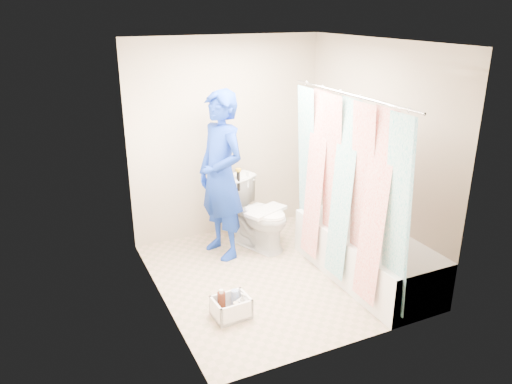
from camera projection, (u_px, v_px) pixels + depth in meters
name	position (u px, v px, depth m)	size (l,w,h in m)	color
floor	(274.00, 275.00, 5.33)	(2.60, 2.60, 0.00)	tan
ceiling	(278.00, 41.00, 4.49)	(2.40, 2.60, 0.02)	white
wall_back	(227.00, 138.00, 6.01)	(2.40, 0.02, 2.40)	tan
wall_front	(354.00, 215.00, 3.81)	(2.40, 0.02, 2.40)	tan
wall_left	(156.00, 186.00, 4.43)	(0.02, 2.60, 2.40)	tan
wall_right	(375.00, 154.00, 5.38)	(0.02, 2.60, 2.40)	tan
bathtub	(366.00, 254.00, 5.21)	(0.70, 1.75, 0.50)	silver
curtain_rod	(350.00, 95.00, 4.49)	(0.02, 0.02, 1.90)	silver
shower_curtain	(344.00, 191.00, 4.82)	(0.06, 1.75, 1.80)	white
toilet	(257.00, 214.00, 5.84)	(0.46, 0.81, 0.83)	white
tank_lid	(266.00, 211.00, 5.74)	(0.51, 0.22, 0.04)	white
tank_internals	(241.00, 178.00, 5.81)	(0.19, 0.11, 0.27)	black
plumber	(221.00, 176.00, 5.48)	(0.69, 0.45, 1.89)	#1031A6
cleaning_caddy	(232.00, 308.00, 4.59)	(0.34, 0.28, 0.25)	white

